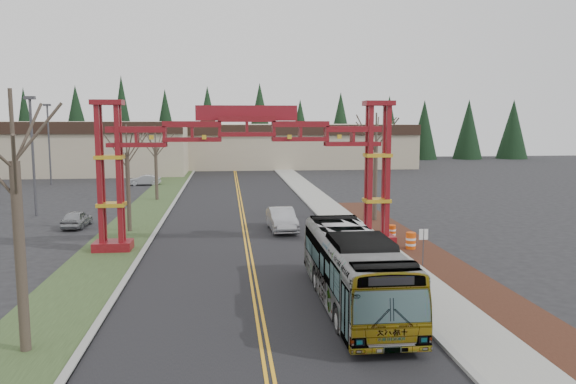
{
  "coord_description": "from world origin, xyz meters",
  "views": [
    {
      "loc": [
        -1.2,
        -15.56,
        7.75
      ],
      "look_at": [
        1.98,
        13.55,
        3.98
      ],
      "focal_mm": 35.0,
      "sensor_mm": 36.0,
      "label": 1
    }
  ],
  "objects": [
    {
      "name": "bare_tree_median_far",
      "position": [
        -8.0,
        39.38,
        5.12
      ],
      "size": [
        3.13,
        3.13,
        7.22
      ],
      "color": "#382D26",
      "rests_on": "ground"
    },
    {
      "name": "retail_building_east",
      "position": [
        10.0,
        79.95,
        3.51
      ],
      "size": [
        38.0,
        20.3,
        7.0
      ],
      "color": "tan",
      "rests_on": "ground"
    },
    {
      "name": "landscape_strip",
      "position": [
        10.2,
        10.0,
        0.06
      ],
      "size": [
        2.6,
        50.0,
        0.12
      ],
      "primitive_type": "cube",
      "color": "#321910",
      "rests_on": "ground"
    },
    {
      "name": "street_sign",
      "position": [
        9.0,
        12.35,
        1.49
      ],
      "size": [
        0.47,
        0.07,
        2.07
      ],
      "color": "#3F3F44",
      "rests_on": "ground"
    },
    {
      "name": "light_pole_far",
      "position": [
        -22.27,
        54.17,
        5.57
      ],
      "size": [
        0.84,
        0.42,
        9.63
      ],
      "color": "#3F3F44",
      "rests_on": "ground"
    },
    {
      "name": "lane_line_left",
      "position": [
        -0.12,
        25.0,
        0.03
      ],
      "size": [
        0.12,
        100.0,
        0.01
      ],
      "primitive_type": "cube",
      "color": "#F2A71C",
      "rests_on": "road"
    },
    {
      "name": "bare_tree_median_near",
      "position": [
        -8.0,
        3.27,
        6.38
      ],
      "size": [
        3.52,
        3.52,
        8.75
      ],
      "color": "#382D26",
      "rests_on": "ground"
    },
    {
      "name": "barrel_south",
      "position": [
        9.63,
        16.18,
        0.55
      ],
      "size": [
        0.6,
        0.6,
        1.11
      ],
      "color": "#DF4C0C",
      "rests_on": "ground"
    },
    {
      "name": "bare_tree_right_far",
      "position": [
        10.0,
        25.87,
        6.08
      ],
      "size": [
        3.28,
        3.28,
        8.29
      ],
      "color": "#382D26",
      "rests_on": "ground"
    },
    {
      "name": "parked_car_near_a",
      "position": [
        -12.09,
        25.89,
        0.63
      ],
      "size": [
        1.66,
        3.77,
        1.26
      ],
      "primitive_type": "imported",
      "rotation": [
        0.0,
        0.0,
        3.1
      ],
      "color": "#93969A",
      "rests_on": "ground"
    },
    {
      "name": "road",
      "position": [
        0.0,
        25.0,
        0.01
      ],
      "size": [
        12.0,
        110.0,
        0.02
      ],
      "primitive_type": "cube",
      "color": "black",
      "rests_on": "ground"
    },
    {
      "name": "barrel_north",
      "position": [
        9.59,
        21.5,
        0.45
      ],
      "size": [
        0.48,
        0.48,
        0.89
      ],
      "color": "#DF4C0C",
      "rests_on": "ground"
    },
    {
      "name": "grass_median",
      "position": [
        -8.0,
        25.0,
        0.04
      ],
      "size": [
        4.0,
        110.0,
        0.08
      ],
      "primitive_type": "cube",
      "color": "#2F4221",
      "rests_on": "ground"
    },
    {
      "name": "barrel_mid",
      "position": [
        9.46,
        19.48,
        0.47
      ],
      "size": [
        0.51,
        0.51,
        0.94
      ],
      "color": "#DF4C0C",
      "rests_on": "ground"
    },
    {
      "name": "conifer_treeline",
      "position": [
        0.25,
        92.0,
        6.49
      ],
      "size": [
        116.1,
        5.6,
        13.0
      ],
      "color": "black",
      "rests_on": "ground"
    },
    {
      "name": "curb_right",
      "position": [
        6.15,
        25.0,
        0.07
      ],
      "size": [
        0.3,
        110.0,
        0.15
      ],
      "primitive_type": "cube",
      "color": "gray",
      "rests_on": "ground"
    },
    {
      "name": "curb_left",
      "position": [
        -6.15,
        25.0,
        0.07
      ],
      "size": [
        0.3,
        110.0,
        0.15
      ],
      "primitive_type": "cube",
      "color": "gray",
      "rests_on": "ground"
    },
    {
      "name": "gateway_arch",
      "position": [
        0.0,
        18.0,
        5.98
      ],
      "size": [
        18.2,
        1.6,
        8.9
      ],
      "color": "#600C11",
      "rests_on": "ground"
    },
    {
      "name": "parked_car_far_a",
      "position": [
        -11.0,
        52.39,
        0.62
      ],
      "size": [
        3.79,
        1.33,
        1.25
      ],
      "primitive_type": "imported",
      "rotation": [
        0.0,
        0.0,
        4.71
      ],
      "color": "#B4B8BD",
      "rests_on": "ground"
    },
    {
      "name": "silver_sedan",
      "position": [
        2.57,
        23.12,
        0.8
      ],
      "size": [
        1.98,
        4.95,
        1.6
      ],
      "primitive_type": "imported",
      "rotation": [
        0.0,
        0.0,
        0.06
      ],
      "color": "#A5A8AD",
      "rests_on": "ground"
    },
    {
      "name": "transit_bus",
      "position": [
        3.98,
        6.71,
        1.58
      ],
      "size": [
        2.7,
        11.32,
        3.15
      ],
      "primitive_type": "imported",
      "rotation": [
        0.0,
        0.0,
        -0.0
      ],
      "color": "#AAABB1",
      "rests_on": "ground"
    },
    {
      "name": "lane_line_right",
      "position": [
        0.12,
        25.0,
        0.03
      ],
      "size": [
        0.12,
        100.0,
        0.01
      ],
      "primitive_type": "cube",
      "color": "#F2A71C",
      "rests_on": "road"
    },
    {
      "name": "sidewalk_right",
      "position": [
        7.6,
        25.0,
        0.08
      ],
      "size": [
        2.6,
        110.0,
        0.14
      ],
      "primitive_type": "cube",
      "color": "gray",
      "rests_on": "ground"
    },
    {
      "name": "retail_building_west",
      "position": [
        -30.0,
        71.96,
        3.76
      ],
      "size": [
        46.0,
        22.3,
        7.5
      ],
      "color": "tan",
      "rests_on": "ground"
    },
    {
      "name": "bare_tree_median_mid",
      "position": [
        -8.0,
        23.77,
        5.47
      ],
      "size": [
        2.96,
        2.96,
        7.46
      ],
      "color": "#382D26",
      "rests_on": "ground"
    },
    {
      "name": "light_pole_near",
      "position": [
        -16.69,
        31.4,
        5.56
      ],
      "size": [
        0.83,
        0.42,
        9.62
      ],
      "color": "#3F3F44",
      "rests_on": "ground"
    }
  ]
}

